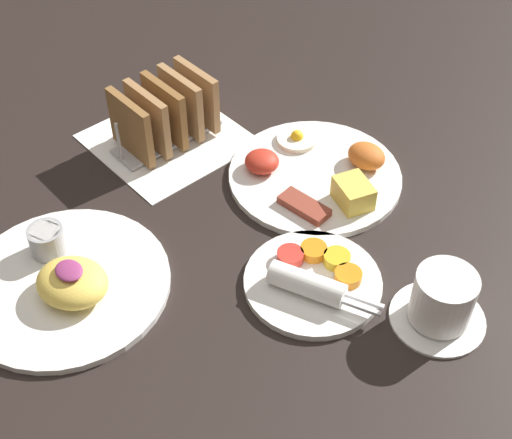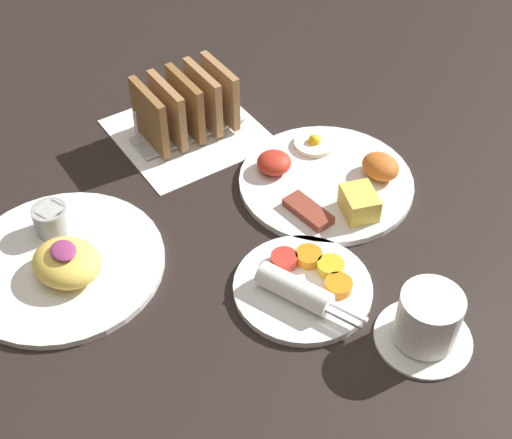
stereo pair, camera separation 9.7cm
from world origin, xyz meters
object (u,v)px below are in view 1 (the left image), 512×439
plate_condiments (313,280)px  coffee_cup (442,301)px  plate_breakfast (318,173)px  plate_foreground (66,280)px  toast_rack (165,113)px

plate_condiments → coffee_cup: (0.14, 0.08, 0.02)m
plate_breakfast → plate_foreground: 0.40m
plate_foreground → coffee_cup: bearing=41.9°
plate_foreground → coffee_cup: coffee_cup is taller
toast_rack → coffee_cup: (0.51, 0.04, -0.02)m
plate_condiments → toast_rack: size_ratio=1.08×
plate_breakfast → plate_condiments: (0.14, -0.15, -0.00)m
plate_breakfast → toast_rack: 0.26m
plate_foreground → toast_rack: 0.33m
plate_condiments → toast_rack: 0.38m
plate_breakfast → coffee_cup: size_ratio=2.18×
coffee_cup → toast_rack: bearing=-176.1°
plate_breakfast → coffee_cup: 0.30m
plate_breakfast → toast_rack: bearing=-153.8°
plate_foreground → coffee_cup: (0.35, 0.32, 0.02)m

